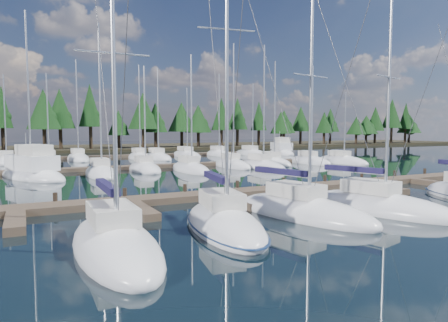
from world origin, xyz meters
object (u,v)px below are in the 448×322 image
motor_yacht_right (281,151)px  front_sailboat_0 (115,244)px  front_sailboat_1 (224,223)px  front_sailboat_2 (302,211)px  motor_yacht_left (32,172)px  front_sailboat_3 (377,206)px  main_dock (297,190)px

motor_yacht_right → front_sailboat_0: bearing=-130.6°
front_sailboat_1 → front_sailboat_2: bearing=8.0°
front_sailboat_0 → front_sailboat_2: front_sailboat_2 is taller
front_sailboat_0 → motor_yacht_left: 26.37m
front_sailboat_2 → front_sailboat_3: front_sailboat_3 is taller
main_dock → front_sailboat_0: bearing=-150.2°
front_sailboat_2 → motor_yacht_right: front_sailboat_2 is taller
front_sailboat_0 → front_sailboat_2: bearing=10.2°
front_sailboat_0 → motor_yacht_right: (39.85, 46.57, 0.27)m
front_sailboat_1 → front_sailboat_0: bearing=-167.7°
front_sailboat_0 → motor_yacht_left: bearing=94.9°
main_dock → front_sailboat_3: (-0.14, -7.40, 0.08)m
front_sailboat_0 → motor_yacht_right: 61.30m
motor_yacht_left → front_sailboat_0: bearing=-85.1°
main_dock → motor_yacht_left: motor_yacht_left is taller
front_sailboat_1 → motor_yacht_right: (34.78, 45.47, 0.25)m
front_sailboat_0 → front_sailboat_2: 10.12m
main_dock → front_sailboat_1: bearing=-142.8°
front_sailboat_0 → front_sailboat_3: front_sailboat_3 is taller
motor_yacht_right → front_sailboat_3: bearing=-119.1°
front_sailboat_3 → front_sailboat_1: bearing=179.2°
main_dock → front_sailboat_0: front_sailboat_0 is taller
front_sailboat_0 → front_sailboat_1: (5.07, 1.11, 0.02)m
front_sailboat_3 → front_sailboat_0: bearing=-176.2°
motor_yacht_left → main_dock: bearing=-46.6°
front_sailboat_3 → motor_yacht_left: front_sailboat_3 is taller
front_sailboat_2 → motor_yacht_left: (-12.24, 24.47, 0.28)m
front_sailboat_0 → main_dock: bearing=29.8°
front_sailboat_0 → front_sailboat_2: size_ratio=0.99×
front_sailboat_3 → motor_yacht_left: 30.35m
motor_yacht_left → motor_yacht_right: motor_yacht_left is taller
front_sailboat_0 → front_sailboat_1: size_ratio=0.82×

